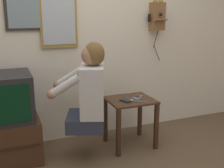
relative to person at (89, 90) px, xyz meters
name	(u,v)px	position (x,y,z in m)	size (l,w,h in m)	color
wall_back	(79,29)	(0.08, 0.59, 0.55)	(6.80, 0.05, 2.55)	silver
side_table	(130,110)	(0.50, 0.11, -0.30)	(0.49, 0.43, 0.54)	#422819
person	(89,90)	(0.00, 0.00, 0.00)	(0.61, 0.56, 0.85)	#2D3347
tv_stand	(11,140)	(-0.75, 0.26, -0.50)	(0.57, 0.51, 0.43)	#422819
television	(5,97)	(-0.76, 0.27, -0.06)	(0.49, 0.52, 0.45)	#232326
wall_phone_antique	(157,16)	(1.03, 0.50, 0.69)	(0.21, 0.18, 0.75)	brown
framed_picture	(27,13)	(-0.48, 0.55, 0.73)	(0.44, 0.03, 0.36)	#2D2823
wall_mirror	(58,13)	(-0.16, 0.54, 0.73)	(0.40, 0.03, 0.74)	olive
cell_phone_held	(125,101)	(0.41, 0.06, -0.18)	(0.10, 0.14, 0.01)	black
cell_phone_spare	(138,97)	(0.60, 0.13, -0.18)	(0.13, 0.13, 0.01)	silver
toothbrush	(137,101)	(0.53, 0.00, -0.18)	(0.15, 0.10, 0.02)	#338CD8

